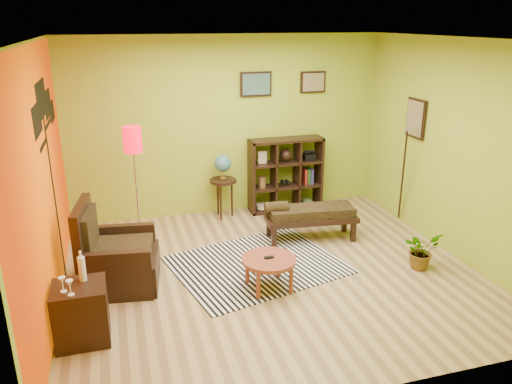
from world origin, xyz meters
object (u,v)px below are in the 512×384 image
object	(u,v)px
bench	(309,214)
coffee_table	(269,262)
potted_plant	(421,254)
armchair	(115,261)
globe_table	(223,171)
side_cabinet	(81,313)
cube_shelf	(286,174)
floor_lamp	(133,151)

from	to	relation	value
bench	coffee_table	bearing A→B (deg)	-129.56
potted_plant	armchair	bearing A→B (deg)	170.37
coffee_table	globe_table	distance (m)	2.38
side_cabinet	cube_shelf	distance (m)	4.22
cube_shelf	bench	bearing A→B (deg)	-94.55
floor_lamp	potted_plant	bearing A→B (deg)	-26.72
floor_lamp	bench	size ratio (longest dim) A/B	1.25
cube_shelf	bench	distance (m)	1.26
cube_shelf	bench	size ratio (longest dim) A/B	0.89
armchair	potted_plant	xyz separation A→B (m)	(3.72, -0.63, -0.12)
side_cabinet	armchair	bearing A→B (deg)	71.64
coffee_table	floor_lamp	world-z (taller)	floor_lamp
cube_shelf	coffee_table	bearing A→B (deg)	-113.82
floor_lamp	cube_shelf	distance (m)	2.65
coffee_table	bench	bearing A→B (deg)	50.44
cube_shelf	potted_plant	world-z (taller)	cube_shelf
cube_shelf	bench	xyz separation A→B (m)	(-0.10, -1.23, -0.22)
coffee_table	side_cabinet	xyz separation A→B (m)	(-2.06, -0.44, -0.03)
globe_table	bench	xyz separation A→B (m)	(0.97, -1.18, -0.39)
bench	potted_plant	bearing A→B (deg)	-49.01
armchair	potted_plant	distance (m)	3.78
globe_table	bench	world-z (taller)	globe_table
coffee_table	bench	xyz separation A→B (m)	(0.96, 1.16, 0.05)
potted_plant	cube_shelf	bearing A→B (deg)	111.27
floor_lamp	potted_plant	xyz separation A→B (m)	(3.37, -1.70, -1.17)
armchair	floor_lamp	distance (m)	1.53
armchair	cube_shelf	distance (m)	3.32
armchair	floor_lamp	size ratio (longest dim) A/B	0.62
floor_lamp	cube_shelf	xyz separation A→B (m)	(2.42, 0.74, -0.76)
coffee_table	floor_lamp	bearing A→B (deg)	129.56
potted_plant	coffee_table	bearing A→B (deg)	178.70
floor_lamp	bench	world-z (taller)	floor_lamp
cube_shelf	armchair	bearing A→B (deg)	-146.88
bench	floor_lamp	bearing A→B (deg)	168.06
coffee_table	armchair	xyz separation A→B (m)	(-1.72, 0.59, -0.02)
side_cabinet	bench	size ratio (longest dim) A/B	0.68
floor_lamp	globe_table	world-z (taller)	floor_lamp
coffee_table	cube_shelf	bearing A→B (deg)	66.18
globe_table	cube_shelf	xyz separation A→B (m)	(1.07, 0.05, -0.17)
bench	potted_plant	distance (m)	1.61
coffee_table	cube_shelf	xyz separation A→B (m)	(1.06, 2.39, 0.26)
side_cabinet	floor_lamp	xyz separation A→B (m)	(0.69, 2.09, 1.06)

